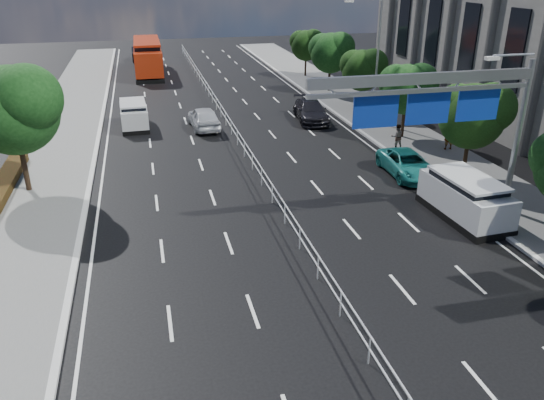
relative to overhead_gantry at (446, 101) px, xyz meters
name	(u,v)px	position (x,y,z in m)	size (l,w,h in m)	color
median_fence	(239,141)	(-6.74, 12.45, -5.08)	(0.05, 85.00, 1.02)	silver
overhead_gantry	(446,101)	(0.00, 0.00, 0.00)	(10.24, 0.38, 7.45)	gray
streetlight_far	(374,52)	(3.76, 15.95, -0.40)	(2.78, 2.40, 9.00)	gray
near_tree_back	(13,105)	(-18.68, 7.92, -1.00)	(4.84, 4.51, 6.69)	black
far_tree_d	(473,113)	(4.51, 4.42, -1.92)	(3.85, 3.59, 5.34)	black
far_tree_e	(408,86)	(4.51, 11.93, -2.05)	(3.63, 3.38, 5.13)	black
far_tree_f	(363,68)	(4.50, 19.43, -2.12)	(3.52, 3.28, 5.02)	black
far_tree_g	(331,51)	(4.51, 26.92, -1.85)	(3.96, 3.69, 5.45)	black
far_tree_h	(307,44)	(4.50, 34.43, -2.18)	(3.41, 3.18, 4.91)	black
white_minivan	(134,115)	(-13.28, 19.10, -4.68)	(2.03, 4.39, 1.88)	black
red_bus	(148,56)	(-11.59, 40.47, -3.75)	(2.93, 11.92, 3.55)	black
near_car_silver	(204,118)	(-8.38, 17.62, -4.82)	(1.86, 4.63, 1.58)	silver
near_car_dark	(140,53)	(-12.39, 49.45, -4.75)	(1.81, 5.18, 1.71)	black
silver_minivan	(465,198)	(1.56, -0.19, -4.60)	(2.33, 5.03, 2.05)	black
parked_car_teal	(408,164)	(1.56, 5.48, -4.95)	(2.18, 4.73, 1.31)	#1A7671
parked_car_dark	(311,111)	(-0.24, 17.74, -4.85)	(2.13, 5.23, 1.52)	black
pedestrian_a	(449,135)	(6.03, 8.71, -4.50)	(0.70, 0.46, 1.93)	gray
pedestrian_b	(397,137)	(2.86, 9.54, -4.66)	(0.78, 0.61, 1.61)	gray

